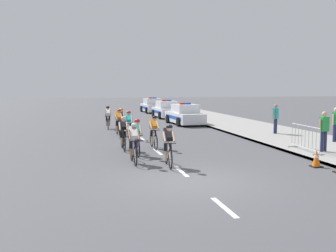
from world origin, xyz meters
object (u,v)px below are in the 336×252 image
(police_car_nearest, at_px, (185,115))
(police_car_third, at_px, (152,106))
(cyclist_second, at_px, (133,142))
(spectator_middle, at_px, (276,117))
(crowd_barrier_front, at_px, (305,138))
(traffic_cone_mid, at_px, (316,158))
(cyclist_fifth, at_px, (154,131))
(cyclist_lead, at_px, (168,145))
(cyclist_seventh, at_px, (118,122))
(cyclist_third, at_px, (136,136))
(cyclist_fourth, at_px, (123,132))
(cyclist_sixth, at_px, (129,124))
(police_car_second, at_px, (166,110))
(spectator_back, at_px, (336,122))
(cyclist_eighth, at_px, (121,120))
(cyclist_ninth, at_px, (108,117))
(spectator_closest, at_px, (324,128))

(police_car_nearest, height_order, police_car_third, same)
(cyclist_second, distance_m, spectator_middle, 11.02)
(crowd_barrier_front, height_order, traffic_cone_mid, crowd_barrier_front)
(spectator_middle, bearing_deg, cyclist_fifth, -158.26)
(cyclist_lead, bearing_deg, cyclist_fifth, 86.54)
(cyclist_lead, xyz_separation_m, cyclist_seventh, (-0.84, 9.21, 0.00))
(police_car_nearest, height_order, crowd_barrier_front, police_car_nearest)
(cyclist_lead, relative_size, cyclist_fifth, 1.00)
(cyclist_third, distance_m, cyclist_fourth, 1.53)
(cyclist_sixth, height_order, police_car_second, police_car_second)
(cyclist_lead, bearing_deg, traffic_cone_mid, -13.66)
(cyclist_seventh, bearing_deg, cyclist_fourth, -93.40)
(cyclist_fifth, height_order, traffic_cone_mid, cyclist_fifth)
(cyclist_lead, height_order, cyclist_fourth, same)
(cyclist_sixth, bearing_deg, police_car_nearest, 54.40)
(police_car_nearest, bearing_deg, traffic_cone_mid, -88.02)
(cyclist_seventh, bearing_deg, cyclist_fifth, -78.03)
(police_car_nearest, height_order, spectator_back, spectator_back)
(spectator_middle, bearing_deg, cyclist_eighth, 159.79)
(police_car_second, height_order, spectator_back, spectator_back)
(traffic_cone_mid, bearing_deg, cyclist_ninth, 114.26)
(cyclist_second, height_order, cyclist_ninth, same)
(cyclist_fifth, height_order, cyclist_ninth, same)
(cyclist_eighth, bearing_deg, cyclist_lead, -86.66)
(cyclist_seventh, xyz_separation_m, cyclist_ninth, (-0.35, 3.46, 0.00))
(cyclist_third, relative_size, cyclist_fifth, 1.00)
(cyclist_sixth, relative_size, spectator_closest, 1.03)
(cyclist_second, distance_m, cyclist_sixth, 6.74)
(cyclist_third, distance_m, spectator_back, 10.01)
(spectator_back, bearing_deg, cyclist_second, -165.65)
(cyclist_eighth, height_order, police_car_second, police_car_second)
(cyclist_lead, relative_size, police_car_third, 0.39)
(spectator_back, bearing_deg, police_car_second, 105.06)
(cyclist_third, height_order, cyclist_fourth, same)
(cyclist_second, height_order, crowd_barrier_front, cyclist_second)
(cyclist_lead, height_order, cyclist_second, same)
(police_car_third, height_order, spectator_closest, spectator_closest)
(cyclist_seventh, distance_m, spectator_back, 11.55)
(cyclist_ninth, height_order, spectator_back, spectator_back)
(cyclist_second, height_order, cyclist_fifth, same)
(cyclist_ninth, bearing_deg, cyclist_seventh, -84.25)
(cyclist_fifth, xyz_separation_m, spectator_closest, (6.62, -3.05, 0.30))
(cyclist_ninth, xyz_separation_m, police_car_second, (5.72, 8.02, -0.11))
(cyclist_eighth, height_order, cyclist_ninth, same)
(cyclist_ninth, bearing_deg, police_car_second, 54.49)
(cyclist_third, distance_m, cyclist_seventh, 6.76)
(spectator_middle, bearing_deg, spectator_back, -71.07)
(cyclist_second, distance_m, police_car_second, 20.66)
(cyclist_eighth, distance_m, spectator_back, 11.90)
(cyclist_seventh, bearing_deg, cyclist_lead, -84.76)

